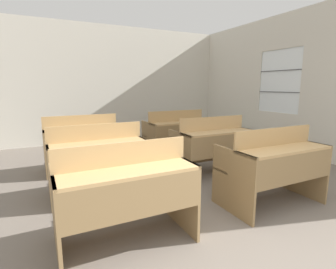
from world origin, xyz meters
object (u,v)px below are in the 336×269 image
(bench_third_left, at_px, (82,141))
(bench_third_right, at_px, (177,133))
(bench_front_left, at_px, (125,191))
(bench_front_right, at_px, (274,165))
(bench_second_right, at_px, (213,144))
(bench_second_left, at_px, (98,158))
(wastepaper_bin, at_px, (230,133))

(bench_third_left, relative_size, bench_third_right, 1.00)
(bench_front_left, bearing_deg, bench_third_left, 90.20)
(bench_front_right, distance_m, bench_third_right, 2.43)
(bench_third_left, bearing_deg, bench_second_right, -32.91)
(bench_second_left, distance_m, bench_third_right, 2.17)
(bench_third_left, bearing_deg, bench_front_right, -52.97)
(bench_second_left, height_order, wastepaper_bin, bench_second_left)
(bench_second_right, distance_m, bench_third_right, 1.20)
(bench_front_left, distance_m, bench_second_left, 1.22)
(bench_second_left, distance_m, bench_second_right, 1.82)
(bench_front_right, xyz_separation_m, wastepaper_bin, (2.04, 3.23, -0.31))
(bench_second_right, xyz_separation_m, wastepaper_bin, (2.03, 2.00, -0.31))
(bench_second_left, bearing_deg, bench_second_right, -0.28)
(bench_second_right, relative_size, bench_third_right, 1.00)
(bench_front_left, distance_m, wastepaper_bin, 5.02)
(bench_front_right, bearing_deg, bench_front_left, 179.21)
(bench_front_left, relative_size, bench_front_right, 1.00)
(wastepaper_bin, bearing_deg, bench_second_right, -135.45)
(bench_front_right, distance_m, bench_second_right, 1.23)
(bench_third_right, bearing_deg, bench_second_right, -89.38)
(bench_front_left, bearing_deg, bench_second_right, 33.46)
(bench_front_right, relative_size, bench_second_left, 1.00)
(bench_third_right, bearing_deg, wastepaper_bin, 21.41)
(bench_front_left, relative_size, bench_third_left, 1.00)
(bench_third_right, bearing_deg, bench_front_right, -89.92)
(bench_front_left, height_order, bench_second_left, same)
(bench_front_right, distance_m, bench_third_left, 3.03)
(bench_front_left, xyz_separation_m, bench_front_right, (1.82, -0.02, 0.00))
(bench_second_left, xyz_separation_m, bench_third_left, (-0.01, 1.18, 0.00))
(bench_front_left, height_order, wastepaper_bin, bench_front_left)
(bench_front_right, bearing_deg, bench_third_right, 90.08)
(bench_front_left, distance_m, bench_third_left, 2.40)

